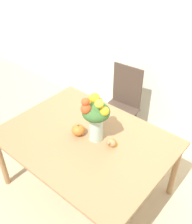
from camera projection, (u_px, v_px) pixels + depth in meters
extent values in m
plane|color=tan|center=(87.00, 187.00, 2.93)|extent=(12.00, 12.00, 0.00)
cube|color=silver|center=(166.00, 35.00, 2.98)|extent=(8.00, 0.06, 2.70)
cube|color=#9E754C|center=(85.00, 139.00, 2.50)|extent=(1.58, 1.19, 0.03)
cylinder|color=#9E754C|center=(1.00, 161.00, 2.77)|extent=(0.06, 0.06, 0.71)
cylinder|color=#9E754C|center=(72.00, 115.00, 3.42)|extent=(0.06, 0.06, 0.71)
cylinder|color=#9E754C|center=(175.00, 170.00, 2.66)|extent=(0.06, 0.06, 0.71)
cylinder|color=#B2CCBC|center=(96.00, 128.00, 2.41)|extent=(0.13, 0.13, 0.26)
cylinder|color=silver|center=(96.00, 135.00, 2.46)|extent=(0.12, 0.12, 0.09)
cylinder|color=#38662D|center=(98.00, 126.00, 2.38)|extent=(0.01, 0.01, 0.31)
cylinder|color=#38662D|center=(98.00, 124.00, 2.40)|extent=(0.01, 0.01, 0.31)
cylinder|color=#38662D|center=(95.00, 123.00, 2.41)|extent=(0.01, 0.01, 0.31)
cylinder|color=#38662D|center=(93.00, 125.00, 2.39)|extent=(0.01, 0.01, 0.31)
cylinder|color=#38662D|center=(95.00, 127.00, 2.37)|extent=(0.01, 0.01, 0.31)
ellipsoid|color=#38662D|center=(96.00, 112.00, 2.30)|extent=(0.25, 0.25, 0.15)
sphere|color=yellow|center=(99.00, 104.00, 2.17)|extent=(0.08, 0.08, 0.08)
sphere|color=#AD9E33|center=(99.00, 101.00, 2.36)|extent=(0.07, 0.07, 0.07)
sphere|color=#D64C23|center=(85.00, 102.00, 2.20)|extent=(0.07, 0.07, 0.07)
sphere|color=orange|center=(89.00, 103.00, 2.36)|extent=(0.09, 0.09, 0.09)
sphere|color=yellow|center=(95.00, 98.00, 2.30)|extent=(0.09, 0.09, 0.09)
sphere|color=yellow|center=(105.00, 111.00, 2.21)|extent=(0.08, 0.08, 0.08)
sphere|color=#D64C23|center=(86.00, 109.00, 2.23)|extent=(0.09, 0.09, 0.09)
ellipsoid|color=orange|center=(78.00, 130.00, 2.50)|extent=(0.13, 0.13, 0.10)
cylinder|color=brown|center=(78.00, 126.00, 2.47)|extent=(0.02, 0.02, 0.02)
ellipsoid|color=#A87A4C|center=(111.00, 143.00, 2.38)|extent=(0.10, 0.07, 0.08)
cone|color=orange|center=(113.00, 141.00, 2.40)|extent=(0.10, 0.10, 0.08)
sphere|color=#A87A4C|center=(109.00, 143.00, 2.34)|extent=(0.03, 0.03, 0.03)
cube|color=#47382D|center=(118.00, 112.00, 3.30)|extent=(0.46, 0.46, 0.02)
cylinder|color=#47382D|center=(99.00, 128.00, 3.41)|extent=(0.04, 0.04, 0.44)
cylinder|color=#47382D|center=(121.00, 138.00, 3.25)|extent=(0.04, 0.04, 0.44)
cylinder|color=#47382D|center=(113.00, 115.00, 3.63)|extent=(0.04, 0.04, 0.44)
cylinder|color=#47382D|center=(134.00, 124.00, 3.47)|extent=(0.04, 0.04, 0.44)
cube|color=#47382D|center=(127.00, 86.00, 3.27)|extent=(0.40, 0.05, 0.55)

